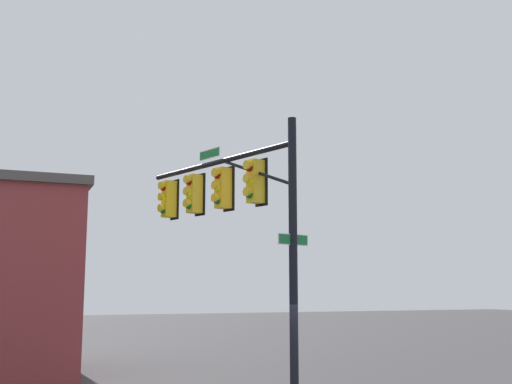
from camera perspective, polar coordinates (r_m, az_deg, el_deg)
name	(u,v)px	position (r m, az deg, el deg)	size (l,w,h in m)	color
signal_pole_assembly	(227,205)	(16.52, -2.65, -1.22)	(6.00, 2.50, 6.90)	black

